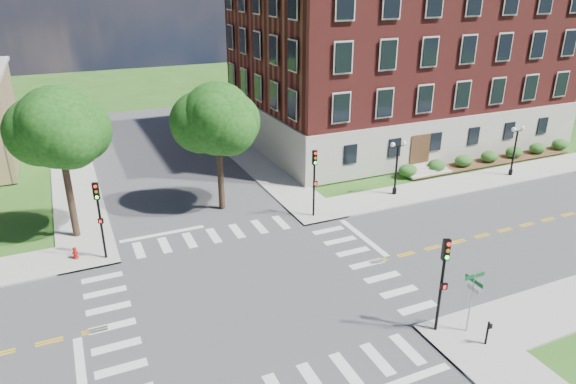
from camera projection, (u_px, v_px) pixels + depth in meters
name	position (u px, v px, depth m)	size (l,w,h in m)	color
ground	(252.00, 292.00, 27.47)	(160.00, 160.00, 0.00)	#2B5117
road_ew	(252.00, 292.00, 27.46)	(90.00, 12.00, 0.01)	#3D3D3F
road_ns	(252.00, 292.00, 27.46)	(12.00, 90.00, 0.01)	#3D3D3F
sidewalk_ne	(352.00, 165.00, 46.22)	(34.00, 34.00, 0.12)	#9E9B93
crosswalk_east	(367.00, 264.00, 30.19)	(2.20, 10.20, 0.02)	silver
stop_bar_east	(363.00, 237.00, 33.32)	(0.40, 5.50, 0.00)	silver
main_building	(396.00, 56.00, 51.90)	(30.60, 22.40, 16.50)	#B2AC9D
shrub_row	(488.00, 163.00, 46.78)	(18.00, 2.00, 1.30)	#24501A
tree_c	(58.00, 128.00, 30.60)	(4.99, 4.99, 9.72)	#2E1F17
tree_d	(218.00, 119.00, 34.94)	(5.04, 5.04, 9.14)	#2E1F17
traffic_signal_se	(443.00, 274.00, 23.18)	(0.37, 0.43, 4.80)	black
traffic_signal_ne	(314.00, 175.00, 34.98)	(0.36, 0.42, 4.80)	black
traffic_signal_nw	(99.00, 211.00, 29.49)	(0.38, 0.45, 4.80)	black
twin_lamp_west	(397.00, 165.00, 38.89)	(1.36, 0.36, 4.23)	black
twin_lamp_east	(515.00, 148.00, 42.77)	(1.36, 0.36, 4.23)	black
street_sign_pole	(473.00, 291.00, 23.44)	(1.10, 1.10, 3.10)	gray
push_button_post	(488.00, 332.00, 23.12)	(0.14, 0.21, 1.20)	black
fire_hydrant	(75.00, 253.00, 30.44)	(0.35, 0.35, 0.75)	#A90D0D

